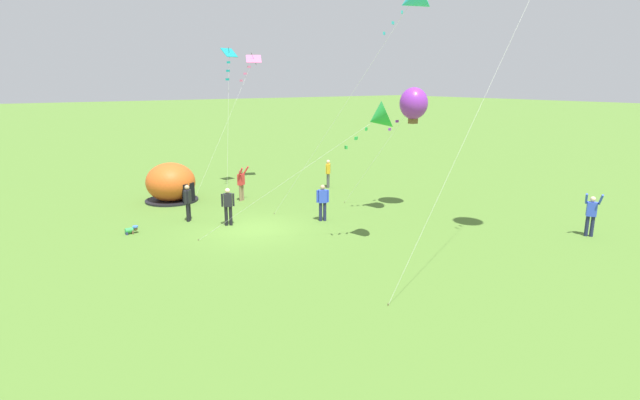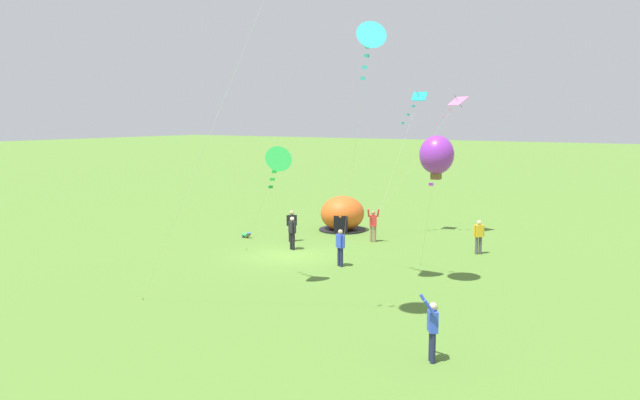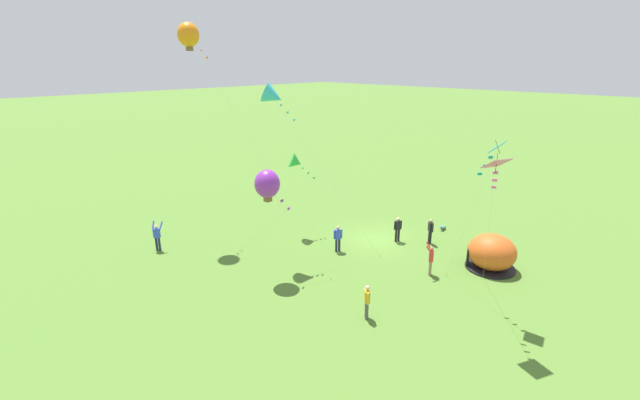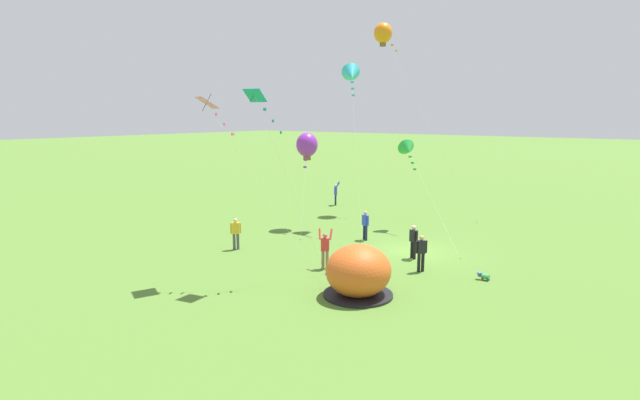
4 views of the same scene
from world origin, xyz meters
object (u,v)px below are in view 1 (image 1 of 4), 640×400
(toddler_crawling, at_px, (131,230))
(person_strolling, at_px, (323,201))
(kite_purple, at_px, (414,104))
(person_near_tent, at_px, (328,172))
(kite_pink, at_px, (251,63))
(person_watching_sky, at_px, (188,201))
(person_flying_kite, at_px, (591,213))
(kite_green, at_px, (378,118))
(kite_cyan, at_px, (413,0))
(person_center_field, at_px, (228,205))
(kite_teal, at_px, (229,59))
(person_arms_raised, at_px, (241,183))
(popup_tent, at_px, (171,183))

(toddler_crawling, distance_m, person_strolling, 8.49)
(toddler_crawling, height_order, kite_purple, kite_purple)
(person_near_tent, xyz_separation_m, kite_pink, (-3.98, -2.95, 6.46))
(person_watching_sky, bearing_deg, kite_pink, 133.40)
(person_flying_kite, height_order, kite_green, kite_green)
(kite_cyan, xyz_separation_m, kite_purple, (-1.82, 2.12, -4.33))
(person_watching_sky, relative_size, kite_cyan, 0.17)
(person_near_tent, relative_size, person_center_field, 1.00)
(kite_teal, xyz_separation_m, kite_cyan, (11.53, 3.07, 2.03))
(person_flying_kite, height_order, kite_teal, kite_teal)
(toddler_crawling, distance_m, kite_purple, 14.26)
(person_near_tent, distance_m, person_arms_raised, 5.87)
(popup_tent, distance_m, kite_pink, 9.08)
(toddler_crawling, xyz_separation_m, kite_cyan, (5.54, 10.66, 9.46))
(person_arms_raised, xyz_separation_m, kite_teal, (-3.16, 1.01, 6.62))
(person_watching_sky, bearing_deg, person_flying_kite, 47.81)
(person_flying_kite, xyz_separation_m, person_arms_raised, (-14.12, -9.23, -0.00))
(kite_cyan, bearing_deg, person_flying_kite, 41.81)
(person_watching_sky, relative_size, kite_purple, 0.28)
(popup_tent, relative_size, person_near_tent, 1.63)
(popup_tent, height_order, kite_teal, kite_teal)
(person_flying_kite, bearing_deg, person_center_field, -130.56)
(kite_green, bearing_deg, person_watching_sky, -148.59)
(person_center_field, bearing_deg, toddler_crawling, -106.41)
(kite_green, bearing_deg, kite_pink, 171.93)
(popup_tent, bearing_deg, person_watching_sky, -8.49)
(popup_tent, bearing_deg, kite_pink, 108.14)
(kite_pink, height_order, kite_purple, kite_pink)
(person_center_field, bearing_deg, popup_tent, -174.56)
(kite_cyan, distance_m, kite_green, 5.84)
(kite_teal, bearing_deg, person_flying_kite, 25.42)
(person_flying_kite, relative_size, kite_green, 0.30)
(person_flying_kite, bearing_deg, person_strolling, -136.54)
(kite_cyan, height_order, kite_purple, kite_cyan)
(person_watching_sky, distance_m, person_strolling, 6.26)
(person_strolling, distance_m, kite_green, 5.90)
(person_strolling, relative_size, kite_pink, 0.21)
(person_watching_sky, relative_size, person_strolling, 1.00)
(person_near_tent, height_order, kite_purple, kite_purple)
(person_watching_sky, xyz_separation_m, person_near_tent, (-2.40, 9.69, 0.00))
(person_flying_kite, xyz_separation_m, person_strolling, (-8.32, -7.88, -0.03))
(person_watching_sky, bearing_deg, kite_teal, 138.38)
(person_near_tent, relative_size, person_strolling, 1.00)
(toddler_crawling, bearing_deg, kite_pink, 126.12)
(popup_tent, distance_m, person_strolling, 9.10)
(person_near_tent, xyz_separation_m, person_strolling, (5.92, -4.52, 0.00))
(kite_cyan, distance_m, kite_pink, 12.71)
(toddler_crawling, xyz_separation_m, person_arms_raised, (-2.83, 6.58, 0.82))
(popup_tent, height_order, person_center_field, popup_tent)
(person_near_tent, relative_size, kite_pink, 0.21)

